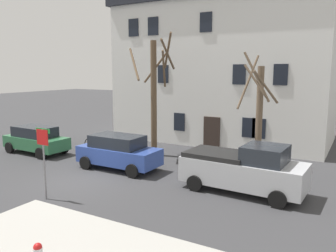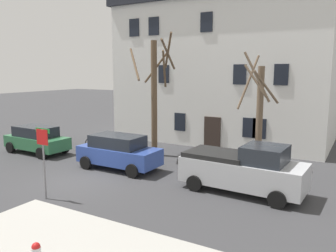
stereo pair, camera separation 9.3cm
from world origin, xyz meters
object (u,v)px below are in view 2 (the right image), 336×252
object	(u,v)px
tree_bare_near	(155,92)
car_green_wagon	(37,139)
tree_bare_mid	(259,111)
street_sign_pole	(43,150)
bicycle_leaning	(98,143)
car_blue_wagon	(119,152)
building_main	(226,60)
pickup_truck_silver	(244,169)

from	to	relation	value
tree_bare_near	car_green_wagon	distance (m)	7.88
tree_bare_near	tree_bare_mid	bearing A→B (deg)	3.38
street_sign_pole	bicycle_leaning	size ratio (longest dim) A/B	1.72
car_blue_wagon	bicycle_leaning	world-z (taller)	car_blue_wagon
car_green_wagon	street_sign_pole	bearing A→B (deg)	-36.92
street_sign_pole	tree_bare_near	bearing A→B (deg)	90.48
tree_bare_near	bicycle_leaning	xyz separation A→B (m)	(-4.08, -0.47, -3.41)
building_main	tree_bare_near	distance (m)	7.53
tree_bare_near	street_sign_pole	world-z (taller)	tree_bare_near
street_sign_pole	car_blue_wagon	bearing A→B (deg)	91.29
pickup_truck_silver	bicycle_leaning	bearing A→B (deg)	163.93
building_main	car_green_wagon	size ratio (longest dim) A/B	3.59
pickup_truck_silver	car_green_wagon	bearing A→B (deg)	178.55
tree_bare_mid	car_green_wagon	distance (m)	13.29
car_green_wagon	tree_bare_near	bearing A→B (deg)	26.01
car_blue_wagon	pickup_truck_silver	world-z (taller)	pickup_truck_silver
car_blue_wagon	street_sign_pole	size ratio (longest dim) A/B	1.52
tree_bare_mid	pickup_truck_silver	xyz separation A→B (m)	(0.53, -3.90, -1.97)
tree_bare_mid	street_sign_pole	distance (m)	10.49
street_sign_pole	bicycle_leaning	world-z (taller)	street_sign_pole
car_green_wagon	street_sign_pole	distance (m)	8.39
building_main	car_blue_wagon	bearing A→B (deg)	-99.15
tree_bare_mid	car_blue_wagon	bearing A→B (deg)	-148.05
building_main	car_green_wagon	world-z (taller)	building_main
building_main	bicycle_leaning	world-z (taller)	building_main
car_green_wagon	bicycle_leaning	distance (m)	3.74
car_blue_wagon	bicycle_leaning	distance (m)	5.04
building_main	tree_bare_mid	size ratio (longest dim) A/B	2.57
tree_bare_mid	pickup_truck_silver	world-z (taller)	tree_bare_mid
building_main	bicycle_leaning	size ratio (longest dim) A/B	9.29
tree_bare_near	pickup_truck_silver	size ratio (longest dim) A/B	1.40
pickup_truck_silver	street_sign_pole	xyz separation A→B (m)	(-6.51, -4.66, 0.98)
car_blue_wagon	street_sign_pole	xyz separation A→B (m)	(0.11, -4.77, 1.06)
bicycle_leaning	car_blue_wagon	bearing A→B (deg)	-36.22
building_main	pickup_truck_silver	world-z (taller)	building_main
building_main	tree_bare_near	world-z (taller)	building_main
tree_bare_mid	pickup_truck_silver	size ratio (longest dim) A/B	1.16
street_sign_pole	bicycle_leaning	bearing A→B (deg)	118.23
pickup_truck_silver	street_sign_pole	world-z (taller)	street_sign_pole
tree_bare_near	pickup_truck_silver	xyz separation A→B (m)	(6.58, -3.55, -2.78)
tree_bare_near	street_sign_pole	size ratio (longest dim) A/B	2.53
car_green_wagon	pickup_truck_silver	xyz separation A→B (m)	(13.16, -0.33, 0.13)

